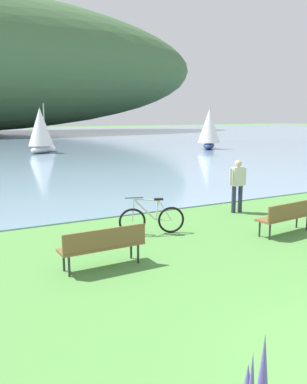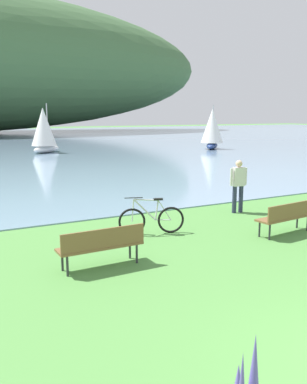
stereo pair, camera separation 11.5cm
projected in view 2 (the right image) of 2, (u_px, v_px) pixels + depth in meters
The scene contains 6 objects.
park_bench_near_camera at pixel (287, 215), 10.96m from camera, with size 1.84×0.66×0.88m.
park_bench_further_along at pixel (102, 244), 8.55m from camera, with size 1.81×0.52×0.88m.
bicycle_leaning_near_bench at pixel (151, 219), 11.03m from camera, with size 1.70×0.61×1.01m.
person_at_shoreline at pixel (238, 183), 13.32m from camera, with size 0.61×0.27×1.71m.
sailboat_nearest_to_shore at pixel (44, 130), 33.33m from camera, with size 3.18×3.12×3.94m.
sailboat_toward_hillside at pixel (212, 128), 36.88m from camera, with size 3.05×3.17×3.89m.
Camera 2 is at (-4.84, -2.27, 3.16)m, focal length 38.89 mm.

